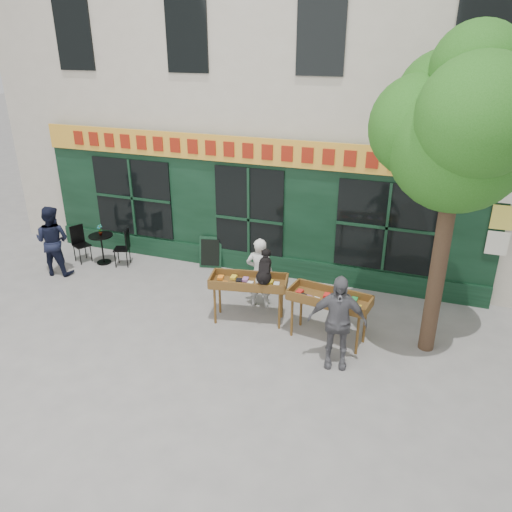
% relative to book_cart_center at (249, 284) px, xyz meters
% --- Properties ---
extents(ground, '(80.00, 80.00, 0.00)m').
position_rel_book_cart_center_xyz_m(ground, '(-0.84, -0.09, -0.82)').
color(ground, slate).
rests_on(ground, ground).
extents(building, '(14.00, 7.26, 10.00)m').
position_rel_book_cart_center_xyz_m(building, '(-0.84, 5.89, 4.15)').
color(building, beige).
rests_on(building, ground).
extents(street_tree, '(3.05, 2.90, 5.60)m').
position_rel_book_cart_center_xyz_m(street_tree, '(3.50, 0.27, 3.29)').
color(street_tree, '#382619').
rests_on(street_tree, ground).
extents(book_cart_center, '(1.59, 0.90, 0.99)m').
position_rel_book_cart_center_xyz_m(book_cart_center, '(0.00, 0.00, 0.00)').
color(book_cart_center, brown).
rests_on(book_cart_center, ground).
extents(dog, '(0.45, 0.66, 0.60)m').
position_rel_book_cart_center_xyz_m(dog, '(0.35, -0.05, 0.47)').
color(dog, black).
rests_on(dog, book_cart_center).
extents(woman, '(0.63, 0.48, 1.56)m').
position_rel_book_cart_center_xyz_m(woman, '(0.00, 0.65, -0.04)').
color(woman, silver).
rests_on(woman, ground).
extents(book_cart_right, '(1.57, 0.83, 0.99)m').
position_rel_book_cart_center_xyz_m(book_cart_right, '(1.66, -0.13, 0.00)').
color(book_cart_right, brown).
rests_on(book_cart_right, ground).
extents(man_right, '(1.08, 0.62, 1.73)m').
position_rel_book_cart_center_xyz_m(man_right, '(1.96, -0.88, 0.04)').
color(man_right, '#555459').
rests_on(man_right, ground).
extents(bistro_table, '(0.60, 0.60, 0.76)m').
position_rel_book_cart_center_xyz_m(bistro_table, '(-4.52, 1.38, -0.28)').
color(bistro_table, black).
rests_on(bistro_table, ground).
extents(bistro_chair_left, '(0.48, 0.48, 0.95)m').
position_rel_book_cart_center_xyz_m(bistro_chair_left, '(-5.15, 1.31, -0.26)').
color(bistro_chair_left, black).
rests_on(bistro_chair_left, ground).
extents(bistro_chair_right, '(0.47, 0.46, 0.95)m').
position_rel_book_cart_center_xyz_m(bistro_chair_right, '(-3.89, 1.46, -0.26)').
color(bistro_chair_right, black).
rests_on(bistro_chair_right, ground).
extents(potted_plant, '(0.17, 0.13, 0.29)m').
position_rel_book_cart_center_xyz_m(potted_plant, '(-4.52, 1.38, 0.09)').
color(potted_plant, gray).
rests_on(potted_plant, bistro_table).
extents(man_left, '(0.94, 0.79, 1.72)m').
position_rel_book_cart_center_xyz_m(man_left, '(-5.22, 0.48, 0.04)').
color(man_left, black).
rests_on(man_left, ground).
extents(chalkboard, '(0.59, 0.31, 0.79)m').
position_rel_book_cart_center_xyz_m(chalkboard, '(-1.83, 2.10, -0.42)').
color(chalkboard, black).
rests_on(chalkboard, ground).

